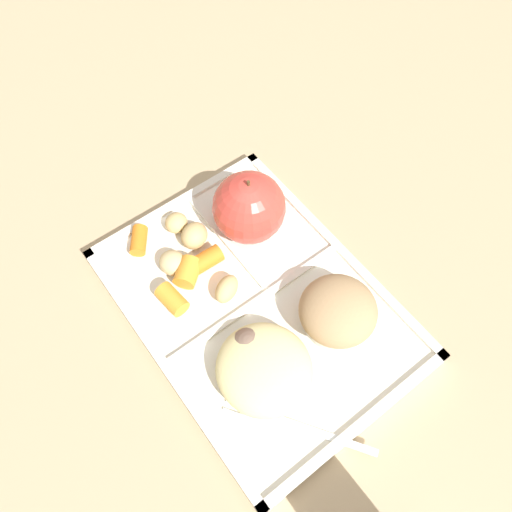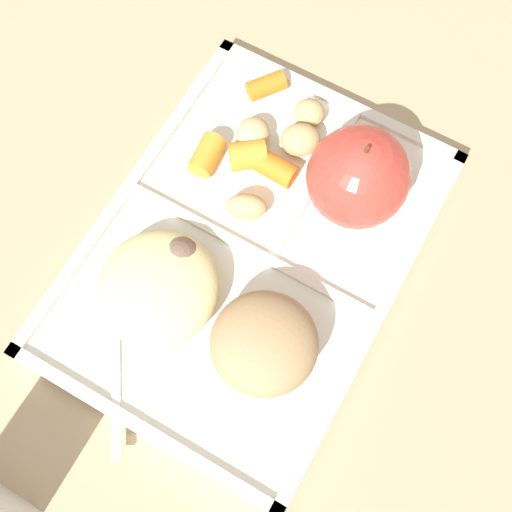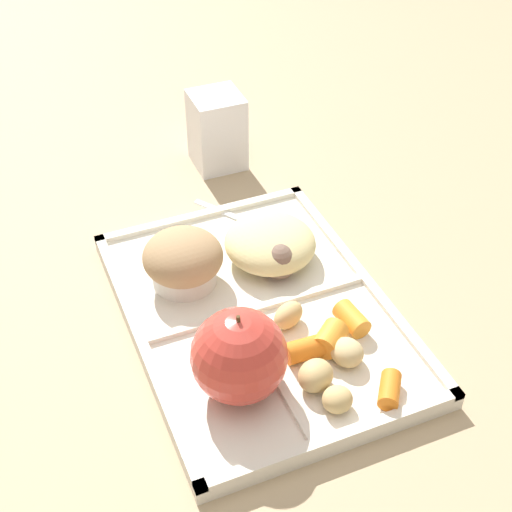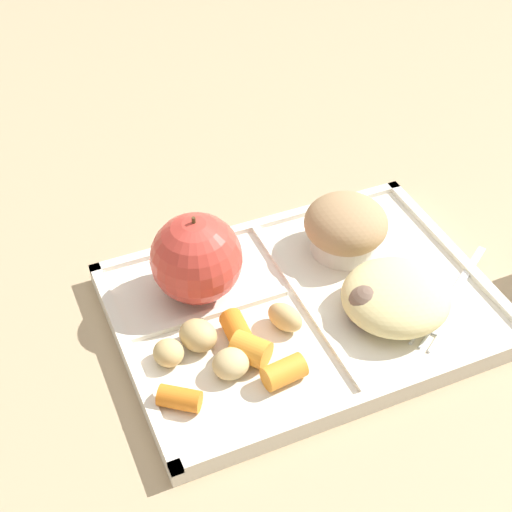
# 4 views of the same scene
# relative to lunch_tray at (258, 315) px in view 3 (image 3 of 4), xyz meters

# --- Properties ---
(ground) EXTENTS (6.00, 6.00, 0.00)m
(ground) POSITION_rel_lunch_tray_xyz_m (0.00, -0.00, -0.01)
(ground) COLOR tan
(lunch_tray) EXTENTS (0.35, 0.25, 0.02)m
(lunch_tray) POSITION_rel_lunch_tray_xyz_m (0.00, 0.00, 0.00)
(lunch_tray) COLOR silver
(lunch_tray) RESTS_ON ground
(green_apple) EXTENTS (0.09, 0.09, 0.09)m
(green_apple) POSITION_rel_lunch_tray_xyz_m (-0.09, 0.05, 0.05)
(green_apple) COLOR #C63D33
(green_apple) RESTS_ON lunch_tray
(bran_muffin) EXTENTS (0.08, 0.08, 0.06)m
(bran_muffin) POSITION_rel_lunch_tray_xyz_m (0.07, 0.05, 0.04)
(bran_muffin) COLOR silver
(bran_muffin) RESTS_ON lunch_tray
(carrot_slice_diagonal) EXTENTS (0.04, 0.03, 0.02)m
(carrot_slice_diagonal) POSITION_rel_lunch_tray_xyz_m (-0.06, -0.08, 0.02)
(carrot_slice_diagonal) COLOR orange
(carrot_slice_diagonal) RESTS_ON lunch_tray
(carrot_slice_near_corner) EXTENTS (0.04, 0.04, 0.03)m
(carrot_slice_near_corner) POSITION_rel_lunch_tray_xyz_m (-0.07, -0.04, 0.02)
(carrot_slice_near_corner) COLOR orange
(carrot_slice_near_corner) RESTS_ON lunch_tray
(carrot_slice_edge) EXTENTS (0.02, 0.04, 0.02)m
(carrot_slice_edge) POSITION_rel_lunch_tray_xyz_m (-0.07, -0.02, 0.02)
(carrot_slice_edge) COLOR orange
(carrot_slice_edge) RESTS_ON lunch_tray
(carrot_slice_small) EXTENTS (0.04, 0.04, 0.02)m
(carrot_slice_small) POSITION_rel_lunch_tray_xyz_m (-0.15, -0.07, 0.02)
(carrot_slice_small) COLOR orange
(carrot_slice_small) RESTS_ON lunch_tray
(potato_chunk_wedge) EXTENTS (0.04, 0.05, 0.03)m
(potato_chunk_wedge) POSITION_rel_lunch_tray_xyz_m (-0.11, -0.01, 0.02)
(potato_chunk_wedge) COLOR tan
(potato_chunk_wedge) RESTS_ON lunch_tray
(potato_chunk_large) EXTENTS (0.04, 0.03, 0.02)m
(potato_chunk_large) POSITION_rel_lunch_tray_xyz_m (-0.09, -0.05, 0.02)
(potato_chunk_large) COLOR tan
(potato_chunk_large) RESTS_ON lunch_tray
(potato_chunk_corner) EXTENTS (0.04, 0.04, 0.02)m
(potato_chunk_corner) POSITION_rel_lunch_tray_xyz_m (-0.03, -0.02, 0.02)
(potato_chunk_corner) COLOR tan
(potato_chunk_corner) RESTS_ON lunch_tray
(potato_chunk_golden) EXTENTS (0.03, 0.03, 0.02)m
(potato_chunk_golden) POSITION_rel_lunch_tray_xyz_m (-0.14, -0.02, 0.02)
(potato_chunk_golden) COLOR tan
(potato_chunk_golden) RESTS_ON lunch_tray
(egg_noodle_pile) EXTENTS (0.10, 0.10, 0.04)m
(egg_noodle_pile) POSITION_rel_lunch_tray_xyz_m (0.07, -0.04, 0.03)
(egg_noodle_pile) COLOR beige
(egg_noodle_pile) RESTS_ON lunch_tray
(meatball_back) EXTENTS (0.04, 0.04, 0.04)m
(meatball_back) POSITION_rel_lunch_tray_xyz_m (0.04, -0.04, 0.03)
(meatball_back) COLOR #755B4C
(meatball_back) RESTS_ON lunch_tray
(meatball_front) EXTENTS (0.03, 0.03, 0.03)m
(meatball_front) POSITION_rel_lunch_tray_xyz_m (0.05, -0.03, 0.02)
(meatball_front) COLOR brown
(meatball_front) RESTS_ON lunch_tray
(plastic_fork) EXTENTS (0.14, 0.10, 0.00)m
(plastic_fork) POSITION_rel_lunch_tray_xyz_m (0.12, -0.06, 0.01)
(plastic_fork) COLOR white
(plastic_fork) RESTS_ON lunch_tray
(milk_carton) EXTENTS (0.06, 0.06, 0.10)m
(milk_carton) POSITION_rel_lunch_tray_xyz_m (0.29, -0.07, 0.04)
(milk_carton) COLOR white
(milk_carton) RESTS_ON ground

